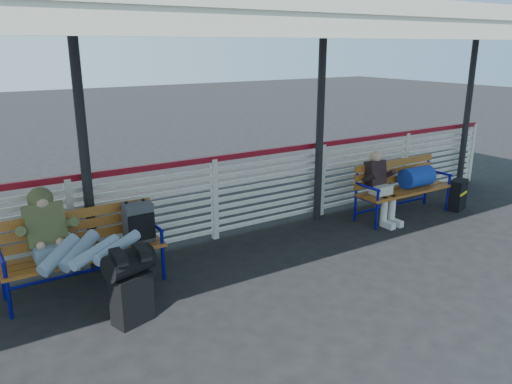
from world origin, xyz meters
TOP-DOWN VIEW (x-y plane):
  - ground at (0.00, 0.00)m, footprint 60.00×60.00m
  - fence at (0.00, 1.90)m, footprint 12.08×0.08m
  - canopy at (-0.00, 0.87)m, footprint 12.60×3.60m
  - luggage_stack at (-1.81, 0.31)m, footprint 0.54×0.40m
  - bench_left at (-1.80, 1.34)m, footprint 1.80×0.56m
  - bench_right at (3.24, 1.14)m, footprint 1.80×0.56m
  - traveler_man at (-2.16, 1.00)m, footprint 0.93×1.64m
  - companion_person at (2.56, 1.13)m, footprint 0.32×0.66m
  - suitcase_side at (4.16, 0.83)m, footprint 0.42×0.33m

SIDE VIEW (x-z plane):
  - ground at x=0.00m, z-range 0.00..0.00m
  - suitcase_side at x=4.16m, z-range 0.00..0.52m
  - luggage_stack at x=-1.81m, z-range 0.04..0.84m
  - bench_right at x=3.24m, z-range 0.13..1.05m
  - companion_person at x=2.56m, z-range 0.02..1.17m
  - bench_left at x=-1.80m, z-range 0.13..1.07m
  - fence at x=0.00m, z-range 0.04..1.28m
  - traveler_man at x=-2.16m, z-range 0.31..1.08m
  - canopy at x=0.00m, z-range 1.46..4.62m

